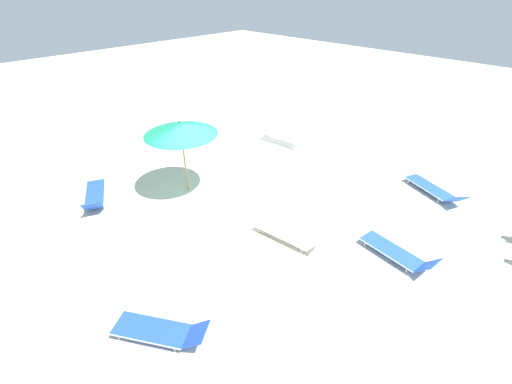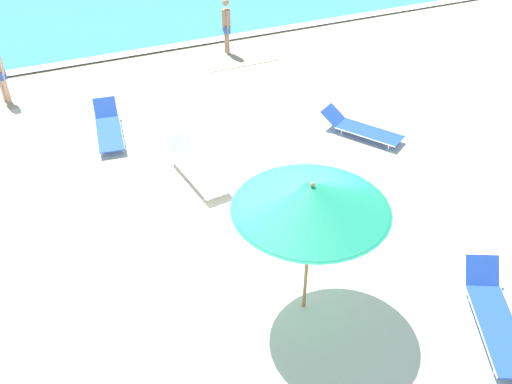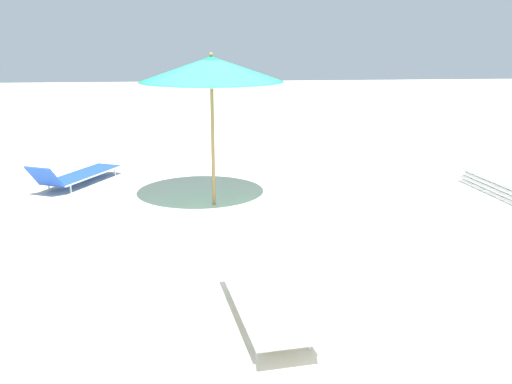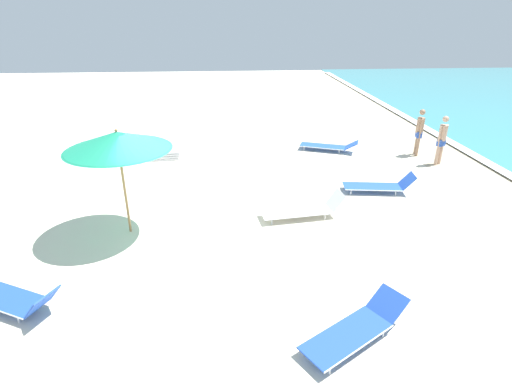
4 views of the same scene
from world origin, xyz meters
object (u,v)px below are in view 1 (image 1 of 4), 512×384
at_px(sun_lounger_under_umbrella, 94,196).
at_px(sun_lounger_near_water_left, 161,330).
at_px(sun_lounger_near_water_right, 291,234).
at_px(lounger_stack, 282,140).
at_px(sun_lounger_mid_beach_solo, 434,189).
at_px(sun_lounger_beside_umbrella, 398,253).
at_px(beach_umbrella, 181,129).

height_order(sun_lounger_under_umbrella, sun_lounger_near_water_left, sun_lounger_under_umbrella).
bearing_deg(sun_lounger_near_water_right, lounger_stack, -144.35).
relative_size(sun_lounger_near_water_left, sun_lounger_mid_beach_solo, 0.91).
bearing_deg(sun_lounger_mid_beach_solo, sun_lounger_beside_umbrella, 29.79).
bearing_deg(sun_lounger_under_umbrella, sun_lounger_near_water_left, 104.26).
distance_m(sun_lounger_under_umbrella, sun_lounger_beside_umbrella, 9.82).
bearing_deg(sun_lounger_near_water_right, sun_lounger_mid_beach_solo, 152.48).
bearing_deg(sun_lounger_mid_beach_solo, beach_umbrella, -25.93).
xyz_separation_m(beach_umbrella, sun_lounger_beside_umbrella, (-1.86, 7.06, -2.13)).
bearing_deg(sun_lounger_beside_umbrella, sun_lounger_near_water_right, -53.45).
height_order(beach_umbrella, sun_lounger_near_water_right, beach_umbrella).
bearing_deg(sun_lounger_under_umbrella, sun_lounger_beside_umbrella, 143.62).
relative_size(lounger_stack, sun_lounger_beside_umbrella, 0.91).
bearing_deg(beach_umbrella, sun_lounger_near_water_left, 48.60).
relative_size(lounger_stack, sun_lounger_near_water_left, 0.92).
height_order(sun_lounger_beside_umbrella, sun_lounger_near_water_right, sun_lounger_near_water_right).
bearing_deg(sun_lounger_near_water_right, sun_lounger_under_umbrella, -70.34).
xyz_separation_m(beach_umbrella, sun_lounger_near_water_left, (3.97, 4.51, -2.14)).
relative_size(sun_lounger_beside_umbrella, sun_lounger_mid_beach_solo, 0.92).
height_order(sun_lounger_near_water_left, sun_lounger_near_water_right, sun_lounger_near_water_right).
relative_size(beach_umbrella, sun_lounger_under_umbrella, 1.14).
height_order(sun_lounger_beside_umbrella, sun_lounger_near_water_left, sun_lounger_beside_umbrella).
bearing_deg(sun_lounger_under_umbrella, sun_lounger_mid_beach_solo, 162.61).
xyz_separation_m(sun_lounger_under_umbrella, sun_lounger_beside_umbrella, (-4.54, 8.71, 0.00)).
distance_m(beach_umbrella, sun_lounger_near_water_left, 6.38).
distance_m(sun_lounger_under_umbrella, sun_lounger_near_water_left, 6.29).
distance_m(sun_lounger_near_water_left, sun_lounger_near_water_right, 4.40).
distance_m(lounger_stack, sun_lounger_beside_umbrella, 8.12).
bearing_deg(sun_lounger_mid_beach_solo, sun_lounger_near_water_right, 1.55).
bearing_deg(lounger_stack, sun_lounger_under_umbrella, -14.75).
distance_m(sun_lounger_near_water_left, sun_lounger_mid_beach_solo, 10.07).
height_order(sun_lounger_near_water_left, sun_lounger_mid_beach_solo, sun_lounger_near_water_left).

